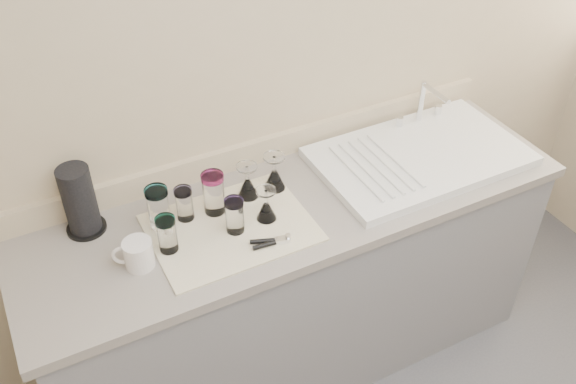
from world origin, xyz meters
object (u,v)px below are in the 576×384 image
tumbler_cyan (184,204)px  tumbler_lavender (235,215)px  tumbler_purple (214,193)px  white_mug (138,254)px  goblet_back_right (274,177)px  can_opener (271,242)px  tumbler_magenta (167,234)px  goblet_back_left (248,186)px  sink_unit (420,155)px  goblet_front_left (266,209)px  paper_towel_roll (80,201)px  tumbler_teal (158,207)px

tumbler_cyan → tumbler_lavender: size_ratio=0.95×
tumbler_purple → white_mug: 0.35m
tumbler_lavender → goblet_back_right: bearing=33.6°
goblet_back_right → white_mug: 0.59m
goblet_back_right → can_opener: (-0.15, -0.27, -0.04)m
tumbler_magenta → goblet_back_left: 0.38m
tumbler_lavender → goblet_back_right: 0.27m
sink_unit → tumbler_lavender: sink_unit is taller
goblet_front_left → paper_towel_roll: (-0.58, 0.24, 0.07)m
tumbler_teal → can_opener: (0.30, -0.26, -0.07)m
tumbler_purple → white_mug: bearing=-157.8°
tumbler_magenta → tumbler_purple: bearing=27.9°
goblet_back_right → goblet_front_left: goblet_back_right is taller
tumbler_cyan → tumbler_teal: bearing=177.9°
tumbler_purple → tumbler_lavender: size_ratio=1.20×
tumbler_cyan → tumbler_magenta: bearing=-130.2°
tumbler_magenta → paper_towel_roll: (-0.22, 0.24, 0.05)m
tumbler_purple → goblet_back_right: (0.25, 0.02, -0.03)m
can_opener → sink_unit: bearing=13.0°
tumbler_magenta → goblet_front_left: size_ratio=1.06×
paper_towel_roll → tumbler_lavender: bearing=-29.0°
can_opener → white_mug: white_mug is taller
goblet_back_right → tumbler_magenta: bearing=-163.8°
tumbler_teal → tumbler_magenta: 0.13m
sink_unit → goblet_back_left: size_ratio=6.03×
white_mug → tumbler_magenta: bearing=9.7°
tumbler_cyan → goblet_back_right: size_ratio=0.88×
tumbler_magenta → can_opener: 0.34m
goblet_back_left → paper_towel_roll: 0.58m
sink_unit → tumbler_purple: bearing=174.9°
sink_unit → goblet_front_left: sink_unit is taller
goblet_back_right → white_mug: (-0.57, -0.15, -0.01)m
sink_unit → goblet_back_right: sink_unit is taller
goblet_front_left → can_opener: (-0.04, -0.12, -0.03)m
tumbler_teal → paper_towel_roll: size_ratio=0.61×
tumbler_cyan → goblet_back_right: bearing=1.4°
tumbler_magenta → goblet_back_right: size_ratio=0.93×
tumbler_lavender → goblet_back_left: size_ratio=0.98×
tumbler_cyan → goblet_back_left: size_ratio=0.93×
white_mug → tumbler_lavender: bearing=0.4°
sink_unit → tumbler_cyan: 0.95m
tumbler_lavender → paper_towel_roll: bearing=151.0°
tumbler_cyan → tumbler_lavender: tumbler_lavender is taller
paper_towel_roll → sink_unit: bearing=-8.8°
goblet_back_right → goblet_front_left: size_ratio=1.13×
sink_unit → goblet_front_left: 0.70m
sink_unit → tumbler_teal: 1.04m
tumbler_teal → paper_towel_roll: paper_towel_roll is taller
tumbler_purple → goblet_front_left: tumbler_purple is taller
goblet_back_left → can_opener: bearing=-98.2°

